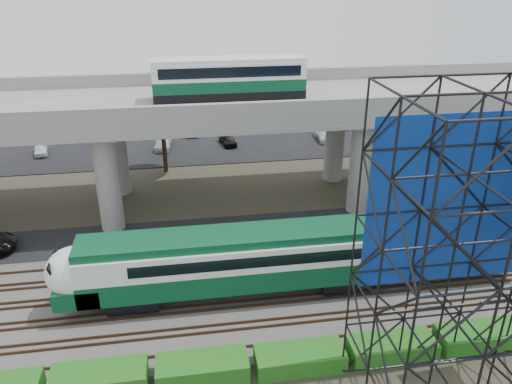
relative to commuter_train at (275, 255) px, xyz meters
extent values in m
plane|color=#474233|center=(-0.89, -2.00, -2.88)|extent=(140.00, 140.00, 0.00)
cube|color=slate|center=(-0.89, 0.00, -2.78)|extent=(90.00, 12.00, 0.20)
cube|color=black|center=(-0.89, 8.50, -2.84)|extent=(90.00, 5.00, 0.08)
cube|color=black|center=(-0.89, 32.00, -2.84)|extent=(90.00, 18.00, 0.08)
cube|color=#3E5A67|center=(-0.89, 54.00, -2.87)|extent=(140.00, 40.00, 0.03)
cube|color=#472D1E|center=(-0.89, -4.72, -2.60)|extent=(90.00, 0.08, 0.16)
cube|color=#472D1E|center=(-0.89, -3.28, -2.60)|extent=(90.00, 0.08, 0.16)
cube|color=#472D1E|center=(-0.89, -2.72, -2.60)|extent=(90.00, 0.08, 0.16)
cube|color=#472D1E|center=(-0.89, -1.28, -2.60)|extent=(90.00, 0.08, 0.16)
cube|color=#472D1E|center=(-0.89, -0.72, -2.60)|extent=(90.00, 0.08, 0.16)
cube|color=#472D1E|center=(-0.89, 0.72, -2.60)|extent=(90.00, 0.08, 0.16)
cube|color=#472D1E|center=(-0.89, 1.28, -2.60)|extent=(90.00, 0.08, 0.16)
cube|color=#472D1E|center=(-0.89, 2.72, -2.60)|extent=(90.00, 0.08, 0.16)
cube|color=#472D1E|center=(-0.89, 3.28, -2.60)|extent=(90.00, 0.08, 0.16)
cube|color=#472D1E|center=(-0.89, 4.72, -2.60)|extent=(90.00, 0.08, 0.16)
cube|color=black|center=(-8.62, 0.00, -2.07)|extent=(3.00, 2.20, 0.90)
cube|color=black|center=(4.38, 0.00, -2.07)|extent=(3.00, 2.20, 0.90)
cube|color=#0A4627|center=(-2.12, 0.00, -0.92)|extent=(19.00, 3.00, 1.40)
cube|color=silver|center=(-2.12, 0.00, 0.53)|extent=(19.00, 3.00, 1.50)
cube|color=#0A4627|center=(-2.12, 0.00, 1.53)|extent=(19.00, 2.60, 0.50)
cube|color=black|center=(-1.12, 0.00, 0.58)|extent=(15.00, 3.06, 0.70)
ellipsoid|color=silver|center=(-11.62, 0.00, -0.02)|extent=(3.60, 3.00, 3.20)
cube|color=#0A4627|center=(-11.62, 0.00, -1.07)|extent=(2.60, 3.00, 1.10)
cube|color=black|center=(-12.72, 0.00, 0.48)|extent=(0.48, 2.00, 1.09)
cube|color=#0A4627|center=(11.88, 0.00, 0.08)|extent=(8.00, 3.00, 3.40)
cube|color=#9E9B93|center=(-0.89, 14.00, 5.72)|extent=(80.00, 12.00, 1.20)
cube|color=#9E9B93|center=(-0.89, 8.25, 6.87)|extent=(80.00, 0.50, 1.10)
cube|color=#9E9B93|center=(-0.89, 19.75, 6.87)|extent=(80.00, 0.50, 1.10)
cylinder|color=#9E9B93|center=(-10.89, 10.50, 1.12)|extent=(1.80, 1.80, 8.00)
cylinder|color=#9E9B93|center=(-10.89, 17.50, 1.12)|extent=(1.80, 1.80, 8.00)
cube|color=#9E9B93|center=(-10.89, 14.00, 4.82)|extent=(2.40, 9.00, 0.60)
cylinder|color=#9E9B93|center=(9.11, 10.50, 1.12)|extent=(1.80, 1.80, 8.00)
cylinder|color=#9E9B93|center=(9.11, 17.50, 1.12)|extent=(1.80, 1.80, 8.00)
cube|color=#9E9B93|center=(9.11, 14.00, 4.82)|extent=(2.40, 9.00, 0.60)
cylinder|color=#9E9B93|center=(27.11, 17.50, 1.12)|extent=(1.80, 1.80, 8.00)
cube|color=black|center=(-1.11, 14.00, 6.67)|extent=(12.00, 2.50, 0.70)
cube|color=#0A4627|center=(-1.11, 14.00, 7.47)|extent=(12.00, 2.50, 0.90)
cube|color=silver|center=(-1.11, 14.00, 8.57)|extent=(12.00, 2.50, 1.30)
cube|color=black|center=(-1.11, 14.00, 8.62)|extent=(11.00, 2.56, 0.80)
cube|color=silver|center=(-1.11, 14.00, 9.37)|extent=(12.00, 2.40, 0.30)
cube|color=navy|center=(6.68, -6.95, 6.42)|extent=(8.10, 0.08, 8.25)
cube|color=#145A16|center=(-9.89, -6.30, -2.28)|extent=(4.60, 1.80, 1.20)
cube|color=#145A16|center=(-4.89, -6.30, -2.31)|extent=(4.60, 1.80, 1.15)
cube|color=#145A16|center=(0.11, -6.30, -2.37)|extent=(4.60, 1.80, 1.03)
cube|color=#145A16|center=(5.11, -6.30, -2.38)|extent=(4.60, 1.80, 1.01)
cube|color=#145A16|center=(10.11, -6.30, -2.32)|extent=(4.60, 1.80, 1.12)
cylinder|color=#382314|center=(13.11, 10.50, -0.48)|extent=(0.44, 0.44, 4.80)
ellipsoid|color=#145A16|center=(13.11, 10.50, 2.72)|extent=(4.94, 4.94, 4.18)
cylinder|color=#382314|center=(-6.89, 22.00, -0.48)|extent=(0.44, 0.44, 4.80)
ellipsoid|color=#145A16|center=(-6.89, 22.00, 2.72)|extent=(4.94, 4.94, 4.18)
imported|color=white|center=(-20.42, 29.00, -2.23)|extent=(2.02, 3.55, 1.14)
imported|color=#929599|center=(-15.42, 34.00, -2.18)|extent=(1.67, 3.87, 1.24)
imported|color=#B2B6BB|center=(-7.21, 29.00, -2.18)|extent=(2.12, 4.43, 1.25)
imported|color=white|center=(-3.86, 34.00, -2.15)|extent=(2.17, 4.70, 1.30)
imported|color=black|center=(0.11, 29.00, -2.19)|extent=(2.08, 3.81, 1.23)
imported|color=#B7BABF|center=(5.00, 34.00, -2.22)|extent=(1.82, 3.67, 1.16)
imported|color=silver|center=(11.56, 29.00, -2.19)|extent=(1.88, 4.30, 1.23)
imported|color=#B9BDC2|center=(14.78, 34.00, -2.17)|extent=(2.87, 4.85, 1.27)
camera|label=1|loc=(-5.21, -25.49, 16.12)|focal=35.00mm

